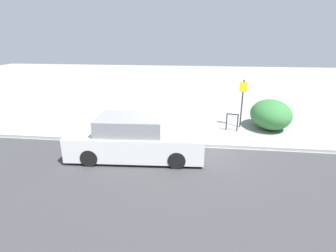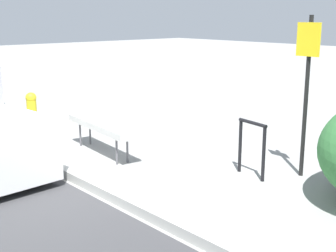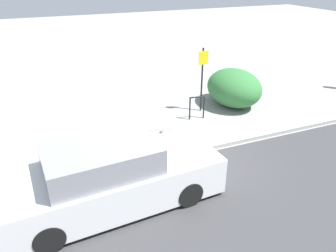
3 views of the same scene
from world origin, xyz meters
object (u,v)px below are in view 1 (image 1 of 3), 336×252
at_px(sign_post, 242,99).
at_px(bench, 179,126).
at_px(bike_rack, 232,120).
at_px(parked_car_near, 135,139).
at_px(fire_hydrant, 125,126).

bearing_deg(sign_post, bench, -151.38).
relative_size(bike_rack, parked_car_near, 0.17).
distance_m(bench, parked_car_near, 2.72).
bearing_deg(bike_rack, bench, -157.63).
height_order(fire_hydrant, parked_car_near, parked_car_near).
height_order(bench, bike_rack, bike_rack).
bearing_deg(bike_rack, fire_hydrant, -167.42).
relative_size(fire_hydrant, parked_car_near, 0.16).
xyz_separation_m(bike_rack, sign_post, (0.46, 0.57, 0.88)).
relative_size(bench, parked_car_near, 0.39).
xyz_separation_m(bench, sign_post, (2.85, 1.56, 0.90)).
bearing_deg(fire_hydrant, bike_rack, 12.58).
distance_m(bike_rack, parked_car_near, 5.03).
height_order(sign_post, fire_hydrant, sign_post).
height_order(bench, parked_car_near, parked_car_near).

